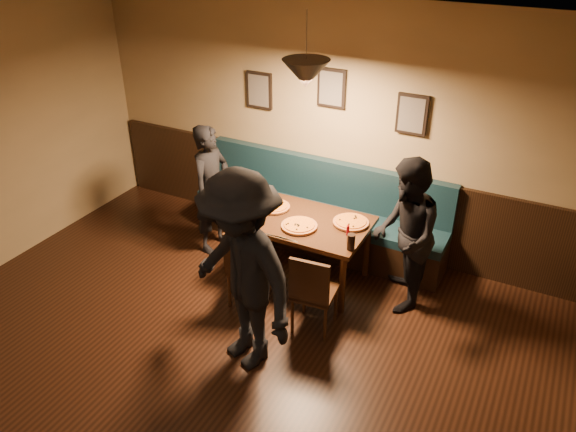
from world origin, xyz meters
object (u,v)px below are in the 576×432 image
object	(u,v)px
chair_near_left	(249,264)
tabasco_bottle	(348,229)
diner_left	(212,189)
chair_near_right	(315,290)
diner_right	(405,236)
diner_front	(242,273)
soda_glass	(351,242)
dining_table	(303,250)
booth_bench	(318,209)

from	to	relation	value
chair_near_left	tabasco_bottle	world-z (taller)	chair_near_left
chair_near_left	diner_left	world-z (taller)	diner_left
chair_near_right	diner_right	xyz separation A→B (m)	(0.60, 0.75, 0.36)
diner_front	tabasco_bottle	size ratio (longest dim) A/B	14.13
chair_near_right	soda_glass	xyz separation A→B (m)	(0.19, 0.39, 0.37)
dining_table	diner_right	bearing A→B (deg)	3.79
diner_right	diner_front	xyz separation A→B (m)	(-0.97, -1.41, 0.14)
chair_near_left	chair_near_right	xyz separation A→B (m)	(0.77, -0.08, -0.01)
diner_left	diner_right	bearing A→B (deg)	-86.89
booth_bench	soda_glass	xyz separation A→B (m)	(0.77, -0.94, 0.30)
diner_right	diner_front	bearing A→B (deg)	-54.66
chair_near_left	booth_bench	bearing A→B (deg)	65.46
booth_bench	chair_near_right	xyz separation A→B (m)	(0.59, -1.33, -0.07)
chair_near_left	soda_glass	size ratio (longest dim) A/B	5.39
booth_bench	dining_table	size ratio (longest dim) A/B	2.23
chair_near_left	soda_glass	xyz separation A→B (m)	(0.96, 0.30, 0.37)
chair_near_left	diner_left	bearing A→B (deg)	126.14
diner_front	soda_glass	size ratio (longest dim) A/B	11.44
chair_near_right	diner_left	size ratio (longest dim) A/B	0.57
dining_table	diner_front	bearing A→B (deg)	-87.14
dining_table	diner_left	bearing A→B (deg)	175.04
chair_near_right	diner_left	bearing A→B (deg)	149.42
chair_near_right	soda_glass	bearing A→B (deg)	58.67
chair_near_left	diner_right	world-z (taller)	diner_right
chair_near_left	soda_glass	bearing A→B (deg)	1.57
diner_right	soda_glass	distance (m)	0.55
chair_near_right	diner_front	size ratio (longest dim) A/B	0.46
booth_bench	chair_near_right	bearing A→B (deg)	-66.25
chair_near_left	tabasco_bottle	distance (m)	1.05
dining_table	chair_near_left	size ratio (longest dim) A/B	1.55
dining_table	chair_near_right	size ratio (longest dim) A/B	1.57
booth_bench	chair_near_left	distance (m)	1.26
booth_bench	soda_glass	bearing A→B (deg)	-50.72
chair_near_left	chair_near_right	size ratio (longest dim) A/B	1.01
chair_near_right	tabasco_bottle	size ratio (longest dim) A/B	6.56
chair_near_right	diner_right	size ratio (longest dim) A/B	0.54
soda_glass	diner_left	bearing A→B (deg)	168.44
diner_left	diner_front	world-z (taller)	diner_front
dining_table	chair_near_right	bearing A→B (deg)	-56.75
diner_left	chair_near_left	bearing A→B (deg)	-124.40
booth_bench	tabasco_bottle	bearing A→B (deg)	-47.90
diner_front	diner_left	bearing A→B (deg)	153.95
diner_right	diner_front	world-z (taller)	diner_front
chair_near_left	diner_right	xyz separation A→B (m)	(1.37, 0.67, 0.35)
diner_right	soda_glass	world-z (taller)	diner_right
dining_table	diner_right	xyz separation A→B (m)	(1.05, 0.08, 0.43)
soda_glass	tabasco_bottle	world-z (taller)	soda_glass
diner_left	soda_glass	distance (m)	1.87
booth_bench	chair_near_right	distance (m)	1.45
chair_near_left	diner_front	size ratio (longest dim) A/B	0.47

